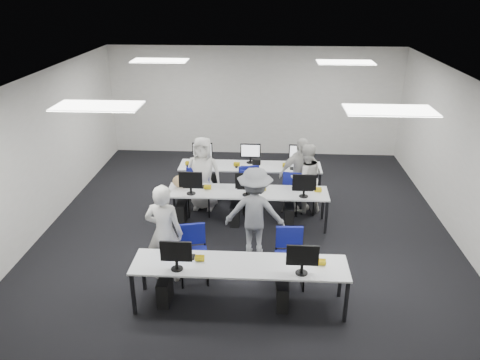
# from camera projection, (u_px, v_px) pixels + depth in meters

# --- Properties ---
(room) EXTENTS (9.00, 9.02, 3.00)m
(room) POSITION_uv_depth(u_px,v_px,m) (247.00, 159.00, 8.81)
(room) COLOR black
(room) RESTS_ON ground
(ceiling_panels) EXTENTS (5.20, 4.60, 0.02)m
(ceiling_panels) POSITION_uv_depth(u_px,v_px,m) (248.00, 80.00, 8.22)
(ceiling_panels) COLOR white
(ceiling_panels) RESTS_ON room
(desk_front) EXTENTS (3.20, 0.70, 0.73)m
(desk_front) POSITION_uv_depth(u_px,v_px,m) (240.00, 267.00, 6.93)
(desk_front) COLOR silver
(desk_front) RESTS_ON ground
(desk_mid) EXTENTS (3.20, 0.70, 0.73)m
(desk_mid) POSITION_uv_depth(u_px,v_px,m) (247.00, 194.00, 9.31)
(desk_mid) COLOR silver
(desk_mid) RESTS_ON ground
(desk_back) EXTENTS (3.20, 0.70, 0.73)m
(desk_back) POSITION_uv_depth(u_px,v_px,m) (250.00, 168.00, 10.60)
(desk_back) COLOR silver
(desk_back) RESTS_ON ground
(equipment_front) EXTENTS (2.51, 0.41, 1.19)m
(equipment_front) POSITION_uv_depth(u_px,v_px,m) (227.00, 285.00, 7.05)
(equipment_front) COLOR #0C2FA4
(equipment_front) RESTS_ON desk_front
(equipment_mid) EXTENTS (2.91, 0.41, 1.19)m
(equipment_mid) POSITION_uv_depth(u_px,v_px,m) (238.00, 208.00, 9.43)
(equipment_mid) COLOR white
(equipment_mid) RESTS_ON desk_mid
(equipment_back) EXTENTS (2.91, 0.41, 1.19)m
(equipment_back) POSITION_uv_depth(u_px,v_px,m) (258.00, 181.00, 10.73)
(equipment_back) COLOR white
(equipment_back) RESTS_ON desk_back
(chair_0) EXTENTS (0.55, 0.58, 0.93)m
(chair_0) POSITION_uv_depth(u_px,v_px,m) (194.00, 263.00, 7.71)
(chair_0) COLOR navy
(chair_0) RESTS_ON ground
(chair_1) EXTENTS (0.49, 0.52, 0.94)m
(chair_1) POSITION_uv_depth(u_px,v_px,m) (289.00, 267.00, 7.60)
(chair_1) COLOR navy
(chair_1) RESTS_ON ground
(chair_2) EXTENTS (0.52, 0.55, 0.95)m
(chair_2) POSITION_uv_depth(u_px,v_px,m) (199.00, 200.00, 9.93)
(chair_2) COLOR navy
(chair_2) RESTS_ON ground
(chair_3) EXTENTS (0.58, 0.61, 0.94)m
(chair_3) POSITION_uv_depth(u_px,v_px,m) (251.00, 197.00, 10.06)
(chair_3) COLOR navy
(chair_3) RESTS_ON ground
(chair_4) EXTENTS (0.47, 0.50, 0.82)m
(chair_4) POSITION_uv_depth(u_px,v_px,m) (303.00, 201.00, 9.98)
(chair_4) COLOR navy
(chair_4) RESTS_ON ground
(chair_5) EXTENTS (0.49, 0.53, 0.93)m
(chair_5) POSITION_uv_depth(u_px,v_px,m) (198.00, 190.00, 10.39)
(chair_5) COLOR navy
(chair_5) RESTS_ON ground
(chair_6) EXTENTS (0.60, 0.63, 0.93)m
(chair_6) POSITION_uv_depth(u_px,v_px,m) (253.00, 196.00, 10.12)
(chair_6) COLOR navy
(chair_6) RESTS_ON ground
(chair_7) EXTENTS (0.52, 0.56, 0.93)m
(chair_7) POSITION_uv_depth(u_px,v_px,m) (293.00, 197.00, 10.08)
(chair_7) COLOR navy
(chair_7) RESTS_ON ground
(handbag) EXTENTS (0.32, 0.21, 0.25)m
(handbag) POSITION_uv_depth(u_px,v_px,m) (180.00, 181.00, 9.43)
(handbag) COLOR tan
(handbag) RESTS_ON desk_mid
(student_0) EXTENTS (0.67, 0.48, 1.70)m
(student_0) POSITION_uv_depth(u_px,v_px,m) (164.00, 233.00, 7.51)
(student_0) COLOR silver
(student_0) RESTS_ON ground
(student_1) EXTENTS (0.89, 0.80, 1.52)m
(student_1) POSITION_uv_depth(u_px,v_px,m) (305.00, 178.00, 9.83)
(student_1) COLOR silver
(student_1) RESTS_ON ground
(student_2) EXTENTS (0.83, 0.58, 1.61)m
(student_2) POSITION_uv_depth(u_px,v_px,m) (203.00, 173.00, 9.95)
(student_2) COLOR silver
(student_2) RESTS_ON ground
(student_3) EXTENTS (1.01, 0.68, 1.59)m
(student_3) POSITION_uv_depth(u_px,v_px,m) (300.00, 174.00, 9.94)
(student_3) COLOR silver
(student_3) RESTS_ON ground
(photographer) EXTENTS (1.12, 0.70, 1.66)m
(photographer) POSITION_uv_depth(u_px,v_px,m) (255.00, 212.00, 8.24)
(photographer) COLOR slate
(photographer) RESTS_ON ground
(dslr_camera) EXTENTS (0.15, 0.19, 0.10)m
(dslr_camera) POSITION_uv_depth(u_px,v_px,m) (257.00, 162.00, 8.05)
(dslr_camera) COLOR black
(dslr_camera) RESTS_ON photographer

